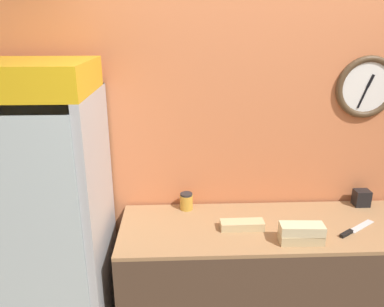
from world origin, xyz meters
name	(u,v)px	position (x,y,z in m)	size (l,w,h in m)	color
wall_back	(260,144)	(0.01, 1.27, 1.35)	(5.20, 0.10, 2.70)	#D17547
prep_counter	(263,282)	(0.00, 0.88, 0.45)	(1.96, 0.67, 0.90)	#4C3828
beverage_cooler	(42,203)	(-1.46, 0.91, 1.09)	(0.80, 0.72, 1.99)	#B2B7BC
sandwich_stack_bottom	(301,238)	(0.16, 0.67, 0.93)	(0.27, 0.11, 0.06)	tan
sandwich_stack_middle	(302,229)	(0.16, 0.67, 1.00)	(0.27, 0.12, 0.06)	beige
sandwich_flat_left	(242,225)	(-0.17, 0.85, 0.93)	(0.29, 0.10, 0.05)	tan
chefs_knife	(352,231)	(0.53, 0.78, 0.91)	(0.32, 0.23, 0.02)	silver
condiment_jar	(186,201)	(-0.53, 1.14, 0.96)	(0.09, 0.09, 0.12)	gold
napkin_dispenser	(361,198)	(0.76, 1.15, 0.96)	(0.11, 0.09, 0.12)	black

